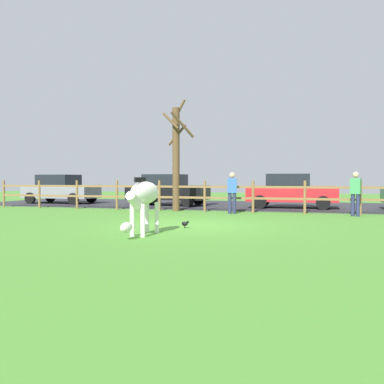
{
  "coord_description": "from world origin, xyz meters",
  "views": [
    {
      "loc": [
        3.57,
        -11.88,
        1.37
      ],
      "look_at": [
        -0.09,
        0.51,
        0.97
      ],
      "focal_mm": 39.03,
      "sensor_mm": 36.0,
      "label": 1
    }
  ],
  "objects_px": {
    "crow_on_grass": "(185,224)",
    "visitor_left_of_tree": "(232,191)",
    "visitor_right_of_tree": "(356,192)",
    "parked_car_black": "(167,190)",
    "parked_car_red": "(291,191)",
    "parked_car_grey": "(61,189)",
    "zebra": "(143,197)",
    "bare_tree": "(176,155)"
  },
  "relations": [
    {
      "from": "crow_on_grass",
      "to": "visitor_left_of_tree",
      "type": "relative_size",
      "value": 0.13
    },
    {
      "from": "visitor_right_of_tree",
      "to": "parked_car_black",
      "type": "bearing_deg",
      "value": 157.91
    },
    {
      "from": "parked_car_red",
      "to": "visitor_left_of_tree",
      "type": "relative_size",
      "value": 2.46
    },
    {
      "from": "visitor_right_of_tree",
      "to": "parked_car_grey",
      "type": "bearing_deg",
      "value": 166.89
    },
    {
      "from": "zebra",
      "to": "crow_on_grass",
      "type": "relative_size",
      "value": 9.01
    },
    {
      "from": "visitor_left_of_tree",
      "to": "parked_car_black",
      "type": "bearing_deg",
      "value": 138.24
    },
    {
      "from": "crow_on_grass",
      "to": "parked_car_red",
      "type": "relative_size",
      "value": 0.05
    },
    {
      "from": "parked_car_black",
      "to": "visitor_right_of_tree",
      "type": "distance_m",
      "value": 9.27
    },
    {
      "from": "parked_car_black",
      "to": "parked_car_grey",
      "type": "xyz_separation_m",
      "value": [
        -6.17,
        -0.05,
        0.0
      ]
    },
    {
      "from": "crow_on_grass",
      "to": "parked_car_grey",
      "type": "distance_m",
      "value": 13.17
    },
    {
      "from": "visitor_left_of_tree",
      "to": "zebra",
      "type": "bearing_deg",
      "value": -97.23
    },
    {
      "from": "bare_tree",
      "to": "crow_on_grass",
      "type": "bearing_deg",
      "value": -69.12
    },
    {
      "from": "parked_car_red",
      "to": "crow_on_grass",
      "type": "bearing_deg",
      "value": -105.91
    },
    {
      "from": "crow_on_grass",
      "to": "parked_car_red",
      "type": "height_order",
      "value": "parked_car_red"
    },
    {
      "from": "visitor_left_of_tree",
      "to": "visitor_right_of_tree",
      "type": "distance_m",
      "value": 4.57
    },
    {
      "from": "parked_car_red",
      "to": "visitor_right_of_tree",
      "type": "distance_m",
      "value": 4.06
    },
    {
      "from": "bare_tree",
      "to": "crow_on_grass",
      "type": "height_order",
      "value": "bare_tree"
    },
    {
      "from": "crow_on_grass",
      "to": "parked_car_grey",
      "type": "height_order",
      "value": "parked_car_grey"
    },
    {
      "from": "parked_car_black",
      "to": "visitor_right_of_tree",
      "type": "relative_size",
      "value": 2.49
    },
    {
      "from": "parked_car_grey",
      "to": "parked_car_red",
      "type": "bearing_deg",
      "value": -1.1
    },
    {
      "from": "parked_car_red",
      "to": "parked_car_grey",
      "type": "distance_m",
      "value": 12.27
    },
    {
      "from": "zebra",
      "to": "visitor_right_of_tree",
      "type": "xyz_separation_m",
      "value": [
        5.44,
        6.95,
        -0.02
      ]
    },
    {
      "from": "bare_tree",
      "to": "parked_car_grey",
      "type": "xyz_separation_m",
      "value": [
        -7.63,
        2.87,
        -1.54
      ]
    },
    {
      "from": "zebra",
      "to": "visitor_left_of_tree",
      "type": "xyz_separation_m",
      "value": [
        0.87,
        6.85,
        -0.02
      ]
    },
    {
      "from": "parked_car_red",
      "to": "visitor_left_of_tree",
      "type": "bearing_deg",
      "value": -122.21
    },
    {
      "from": "bare_tree",
      "to": "visitor_left_of_tree",
      "type": "height_order",
      "value": "bare_tree"
    },
    {
      "from": "crow_on_grass",
      "to": "visitor_left_of_tree",
      "type": "distance_m",
      "value": 5.23
    },
    {
      "from": "parked_car_black",
      "to": "parked_car_red",
      "type": "relative_size",
      "value": 1.01
    },
    {
      "from": "zebra",
      "to": "parked_car_black",
      "type": "distance_m",
      "value": 10.91
    },
    {
      "from": "zebra",
      "to": "parked_car_grey",
      "type": "height_order",
      "value": "parked_car_grey"
    },
    {
      "from": "bare_tree",
      "to": "parked_car_red",
      "type": "bearing_deg",
      "value": 29.58
    },
    {
      "from": "zebra",
      "to": "visitor_right_of_tree",
      "type": "distance_m",
      "value": 8.83
    },
    {
      "from": "zebra",
      "to": "visitor_left_of_tree",
      "type": "distance_m",
      "value": 6.9
    },
    {
      "from": "bare_tree",
      "to": "parked_car_red",
      "type": "distance_m",
      "value": 5.55
    },
    {
      "from": "bare_tree",
      "to": "visitor_left_of_tree",
      "type": "xyz_separation_m",
      "value": [
        2.56,
        -0.67,
        -1.48
      ]
    },
    {
      "from": "crow_on_grass",
      "to": "visitor_right_of_tree",
      "type": "xyz_separation_m",
      "value": [
        4.9,
        5.26,
        0.78
      ]
    },
    {
      "from": "parked_car_black",
      "to": "visitor_left_of_tree",
      "type": "bearing_deg",
      "value": -41.76
    },
    {
      "from": "zebra",
      "to": "parked_car_red",
      "type": "bearing_deg",
      "value": 73.8
    },
    {
      "from": "visitor_left_of_tree",
      "to": "visitor_right_of_tree",
      "type": "relative_size",
      "value": 1.0
    },
    {
      "from": "visitor_right_of_tree",
      "to": "zebra",
      "type": "bearing_deg",
      "value": -128.04
    },
    {
      "from": "parked_car_black",
      "to": "parked_car_red",
      "type": "bearing_deg",
      "value": -2.68
    },
    {
      "from": "parked_car_red",
      "to": "parked_car_grey",
      "type": "bearing_deg",
      "value": 178.9
    }
  ]
}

